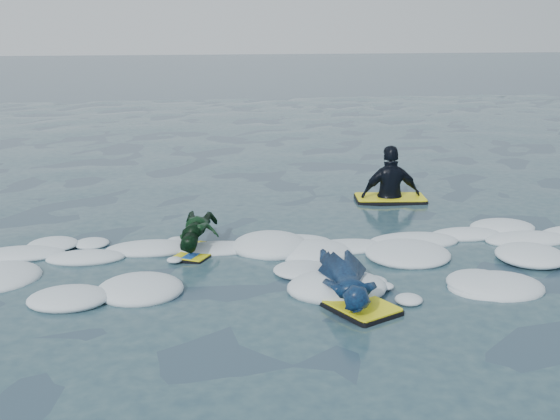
% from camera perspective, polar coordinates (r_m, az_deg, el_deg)
% --- Properties ---
extents(ground, '(120.00, 120.00, 0.00)m').
position_cam_1_polar(ground, '(8.56, -1.11, -6.43)').
color(ground, '#162435').
rests_on(ground, ground).
extents(foam_band, '(12.00, 3.10, 0.30)m').
position_cam_1_polar(foam_band, '(9.52, -1.90, -4.16)').
color(foam_band, white).
rests_on(foam_band, ground).
extents(prone_woman_unit, '(1.05, 1.75, 0.44)m').
position_cam_1_polar(prone_woman_unit, '(8.22, 5.49, -5.77)').
color(prone_woman_unit, black).
rests_on(prone_woman_unit, ground).
extents(prone_child_unit, '(0.86, 1.34, 0.48)m').
position_cam_1_polar(prone_child_unit, '(9.93, -6.63, -1.95)').
color(prone_child_unit, black).
rests_on(prone_child_unit, ground).
extents(waiting_rider_unit, '(1.32, 0.84, 1.87)m').
position_cam_1_polar(waiting_rider_unit, '(12.74, 8.96, 1.04)').
color(waiting_rider_unit, black).
rests_on(waiting_rider_unit, ground).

